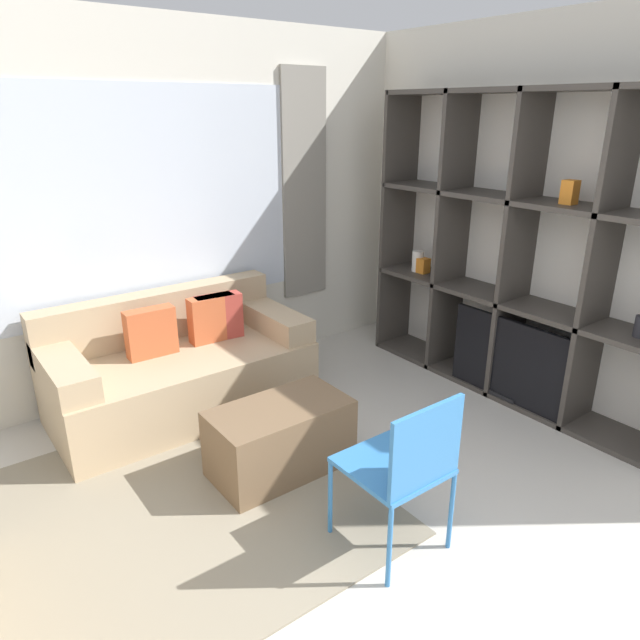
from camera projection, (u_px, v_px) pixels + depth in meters
name	position (u px, v px, depth m)	size (l,w,h in m)	color
wall_back	(133.00, 215.00, 4.09)	(5.96, 0.11, 2.70)	silver
wall_right	(526.00, 212.00, 4.25)	(0.07, 4.34, 2.70)	silver
area_rug	(132.00, 528.00, 3.00)	(2.50, 1.99, 0.01)	gray
shelving_unit	(521.00, 257.00, 4.14)	(0.41, 2.50, 2.22)	silver
couch_main	(180.00, 368.00, 4.12)	(1.78, 0.89, 0.82)	tan
ottoman	(280.00, 439.00, 3.42)	(0.83, 0.45, 0.44)	brown
folding_chair	(405.00, 462.00, 2.68)	(0.44, 0.46, 0.86)	#3375B7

